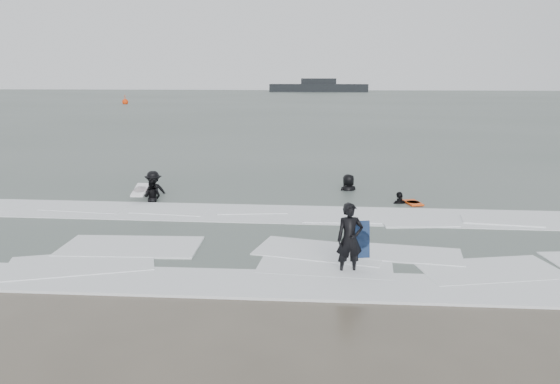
# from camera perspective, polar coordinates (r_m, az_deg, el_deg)

# --- Properties ---
(ground) EXTENTS (320.00, 320.00, 0.00)m
(ground) POSITION_cam_1_polar(r_m,az_deg,el_deg) (13.93, -1.93, -8.79)
(ground) COLOR brown
(ground) RESTS_ON ground
(sea) EXTENTS (320.00, 320.00, 0.00)m
(sea) POSITION_cam_1_polar(r_m,az_deg,el_deg) (93.04, 4.34, 9.15)
(sea) COLOR #47544C
(sea) RESTS_ON ground
(surfer_centre) EXTENTS (0.76, 0.59, 1.87)m
(surfer_centre) POSITION_cam_1_polar(r_m,az_deg,el_deg) (14.22, 7.19, -8.44)
(surfer_centre) COLOR black
(surfer_centre) RESTS_ON ground
(surfer_wading) EXTENTS (0.82, 0.68, 1.52)m
(surfer_wading) POSITION_cam_1_polar(r_m,az_deg,el_deg) (22.24, -13.17, -1.08)
(surfer_wading) COLOR black
(surfer_wading) RESTS_ON ground
(surfer_breaker) EXTENTS (1.37, 1.00, 1.89)m
(surfer_breaker) POSITION_cam_1_polar(r_m,az_deg,el_deg) (23.53, -13.04, -0.35)
(surfer_breaker) COLOR black
(surfer_breaker) RESTS_ON ground
(surfer_right_near) EXTENTS (1.05, 0.73, 1.66)m
(surfer_right_near) POSITION_cam_1_polar(r_m,az_deg,el_deg) (21.84, 12.39, -1.28)
(surfer_right_near) COLOR black
(surfer_right_near) RESTS_ON ground
(surfer_right_far) EXTENTS (1.10, 0.93, 1.91)m
(surfer_right_far) POSITION_cam_1_polar(r_m,az_deg,el_deg) (23.88, 7.14, 0.06)
(surfer_right_far) COLOR black
(surfer_right_far) RESTS_ON ground
(surf_foam) EXTENTS (30.03, 9.06, 0.09)m
(surf_foam) POSITION_cam_1_polar(r_m,az_deg,el_deg) (17.40, -0.40, -4.32)
(surf_foam) COLOR white
(surf_foam) RESTS_ON ground
(bodyboards) EXTENTS (11.26, 8.12, 1.25)m
(bodyboards) POSITION_cam_1_polar(r_m,az_deg,el_deg) (18.91, 1.71, -1.54)
(bodyboards) COLOR #0E2145
(bodyboards) RESTS_ON ground
(buoy) EXTENTS (1.00, 1.00, 1.65)m
(buoy) POSITION_cam_1_polar(r_m,az_deg,el_deg) (96.46, -15.87, 9.05)
(buoy) COLOR red
(buoy) RESTS_ON ground
(vessel_horizon) EXTENTS (27.51, 4.91, 3.73)m
(vessel_horizon) POSITION_cam_1_polar(r_m,az_deg,el_deg) (156.90, 4.06, 10.88)
(vessel_horizon) COLOR black
(vessel_horizon) RESTS_ON ground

